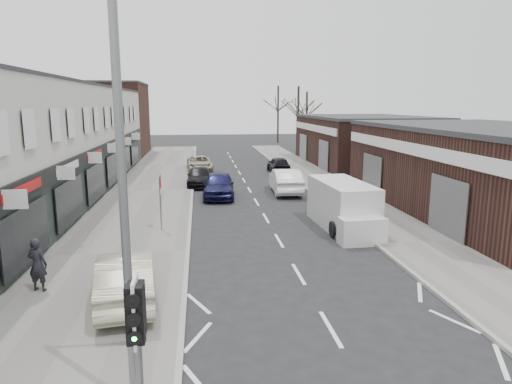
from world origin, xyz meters
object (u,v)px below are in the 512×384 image
object	(u,v)px
street_lamp	(132,178)
parked_car_left_c	(200,163)
parked_car_left_a	(219,185)
traffic_light	(137,327)
parked_car_right_a	(285,181)
sedan_on_pavement	(126,277)
parked_car_right_b	(279,164)
parked_car_left_b	(200,177)
white_van	(343,207)
warning_sign	(161,186)
pedestrian	(37,265)

from	to	relation	value
street_lamp	parked_car_left_c	world-z (taller)	street_lamp
parked_car_left_a	parked_car_left_c	bearing A→B (deg)	99.33
traffic_light	parked_car_right_a	xyz separation A→B (m)	(6.68, 22.68, -1.60)
sedan_on_pavement	traffic_light	bearing A→B (deg)	93.05
sedan_on_pavement	parked_car_right_a	size ratio (longest dim) A/B	0.90
street_lamp	parked_car_right_b	xyz separation A→B (m)	(7.93, 30.58, -3.93)
sedan_on_pavement	parked_car_left_c	size ratio (longest dim) A/B	0.95
street_lamp	parked_car_left_b	distance (m)	25.30
parked_car_left_b	parked_car_left_c	bearing A→B (deg)	90.18
white_van	parked_car_right_b	bearing A→B (deg)	86.68
street_lamp	warning_sign	size ratio (longest dim) A/B	2.96
white_van	parked_car_left_b	size ratio (longest dim) A/B	1.29
warning_sign	parked_car_left_b	distance (m)	12.38
parked_car_left_b	parked_car_left_c	world-z (taller)	parked_car_left_b
parked_car_left_c	sedan_on_pavement	bearing A→B (deg)	-97.40
pedestrian	parked_car_left_c	world-z (taller)	pedestrian
traffic_light	parked_car_right_a	distance (m)	23.70
parked_car_left_b	parked_car_left_c	distance (m)	7.53
pedestrian	parked_car_right_a	distance (m)	18.72
parked_car_right_b	street_lamp	bearing A→B (deg)	76.03
white_van	parked_car_left_a	xyz separation A→B (m)	(-5.60, 8.06, -0.25)
traffic_light	pedestrian	size ratio (longest dim) A/B	1.82
pedestrian	parked_car_left_c	xyz separation A→B (m)	(5.04, 26.37, -0.32)
warning_sign	street_lamp	bearing A→B (deg)	-87.16
white_van	sedan_on_pavement	bearing A→B (deg)	-143.82
street_lamp	parked_car_right_b	size ratio (longest dim) A/B	1.97
traffic_light	parked_car_left_c	size ratio (longest dim) A/B	0.66
warning_sign	parked_car_right_a	distance (m)	11.50
parked_car_right_a	white_van	bearing A→B (deg)	99.27
parked_car_left_a	parked_car_left_c	xyz separation A→B (m)	(-1.20, 11.96, -0.15)
white_van	pedestrian	bearing A→B (deg)	-155.11
sedan_on_pavement	street_lamp	bearing A→B (deg)	94.25
traffic_light	parked_car_left_c	xyz separation A→B (m)	(1.00, 33.71, -1.76)
street_lamp	pedestrian	world-z (taller)	street_lamp
parked_car_left_a	parked_car_left_b	bearing A→B (deg)	108.77
parked_car_left_a	parked_car_left_c	distance (m)	12.02
parked_car_left_c	parked_car_right_b	bearing A→B (deg)	-18.47
parked_car_left_b	parked_car_right_a	size ratio (longest dim) A/B	0.91
parked_car_left_c	parked_car_right_b	world-z (taller)	parked_car_right_b
pedestrian	white_van	bearing A→B (deg)	-135.87
street_lamp	pedestrian	distance (m)	8.13
parked_car_left_a	parked_car_right_a	xyz separation A→B (m)	(4.48, 0.93, 0.01)
sedan_on_pavement	parked_car_left_c	world-z (taller)	sedan_on_pavement
parked_car_left_c	parked_car_left_a	bearing A→B (deg)	-87.06
street_lamp	sedan_on_pavement	world-z (taller)	street_lamp
parked_car_left_a	parked_car_right_b	size ratio (longest dim) A/B	1.16
sedan_on_pavement	parked_car_left_b	size ratio (longest dim) A/B	0.99
street_lamp	parked_car_right_b	distance (m)	31.84
warning_sign	parked_car_left_a	xyz separation A→B (m)	(2.96, 7.73, -1.40)
street_lamp	parked_car_left_a	size ratio (longest dim) A/B	1.70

